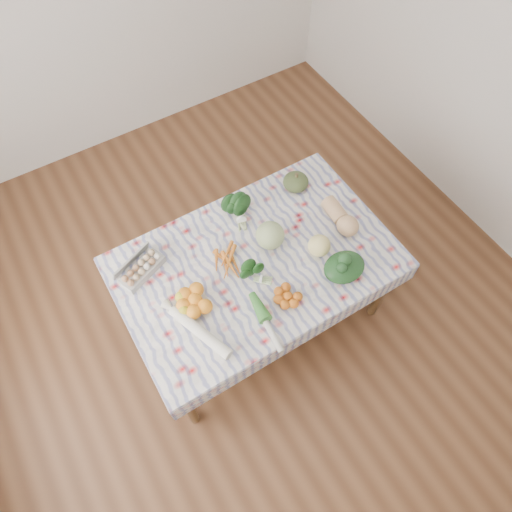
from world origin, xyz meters
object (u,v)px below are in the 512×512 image
kabocha_squash (296,182)px  egg_carton (142,270)px  dining_table (256,268)px  cabbage (270,235)px  butternut_squash (341,216)px  grapefruit (319,246)px

kabocha_squash → egg_carton: bearing=-176.2°
egg_carton → kabocha_squash: 1.14m
dining_table → cabbage: (0.14, 0.06, 0.17)m
butternut_squash → grapefruit: size_ratio=2.12×
dining_table → kabocha_squash: (0.52, 0.35, 0.14)m
butternut_squash → dining_table: bearing=-179.5°
kabocha_squash → butternut_squash: butternut_squash is taller
egg_carton → grapefruit: grapefruit is taller
dining_table → kabocha_squash: kabocha_squash is taller
cabbage → grapefruit: size_ratio=1.29×
grapefruit → dining_table: bearing=158.7°
butternut_squash → grapefruit: 0.27m
dining_table → butternut_squash: (0.60, -0.03, 0.15)m
dining_table → kabocha_squash: bearing=34.1°
cabbage → kabocha_squash: bearing=37.0°
grapefruit → kabocha_squash: bearing=71.6°
dining_table → grapefruit: grapefruit is taller
dining_table → egg_carton: 0.68m
kabocha_squash → grapefruit: 0.52m
dining_table → grapefruit: size_ratio=11.75×
dining_table → butternut_squash: bearing=-3.0°
cabbage → egg_carton: bearing=164.2°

